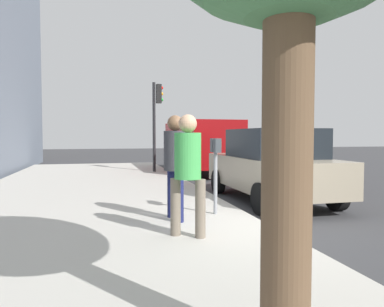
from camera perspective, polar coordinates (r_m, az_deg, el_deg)
ground_plane at (r=6.53m, az=10.85°, el=-11.53°), size 80.00×80.00×0.00m
sidewalk_slab at (r=5.97m, az=-17.05°, el=-12.24°), size 28.00×6.00×0.15m
parking_meter at (r=6.81m, az=3.68°, el=-0.95°), size 0.36×0.12×1.41m
pedestrian_at_meter at (r=6.34m, az=-2.63°, el=-0.69°), size 0.54×0.39×1.81m
pedestrian_bystander at (r=5.27m, az=-0.67°, el=-1.78°), size 0.38×0.47×1.77m
parked_sedan_near at (r=9.17m, az=12.18°, el=-1.74°), size 4.41×1.98×1.77m
parked_van_far at (r=15.42m, az=1.34°, el=1.49°), size 5.25×2.22×2.18m
traffic_signal at (r=14.98m, az=-5.54°, el=6.48°), size 0.24×0.44×3.60m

